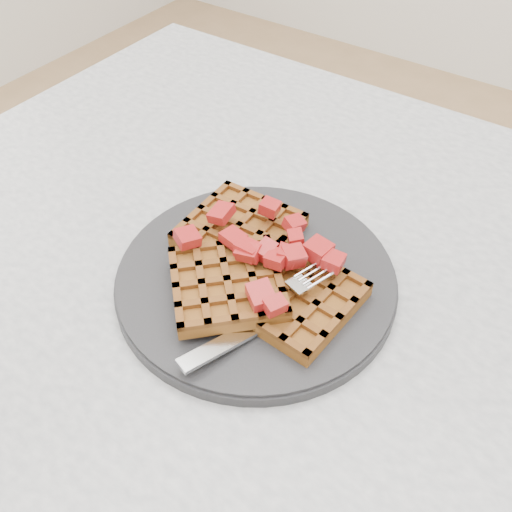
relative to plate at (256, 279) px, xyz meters
The scene contains 5 objects.
table 0.17m from the plate, 14.60° to the left, with size 1.20×0.80×0.75m.
plate is the anchor object (origin of this frame).
waffles 0.02m from the plate, 87.49° to the right, with size 0.21×0.20×0.03m.
strawberry_pile 0.05m from the plate, behind, with size 0.15×0.15×0.02m, color #8A0002, non-canonical shape.
fork 0.06m from the plate, 42.19° to the right, with size 0.02×0.18×0.02m, color silver, non-canonical shape.
Camera 1 is at (0.10, -0.35, 1.18)m, focal length 40.00 mm.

